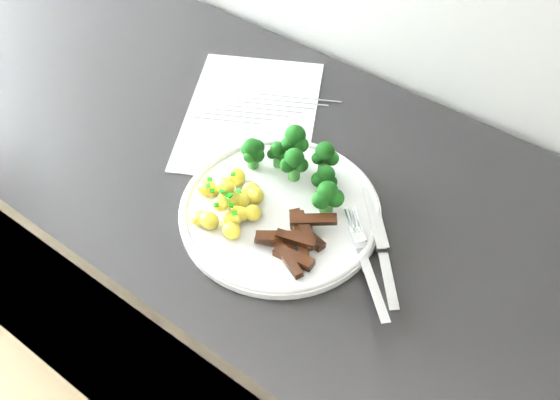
{
  "coord_description": "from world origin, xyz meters",
  "views": [
    {
      "loc": [
        0.32,
        1.17,
        1.55
      ],
      "look_at": [
        -0.02,
        1.63,
        0.9
      ],
      "focal_mm": 39.72,
      "sensor_mm": 36.0,
      "label": 1
    }
  ],
  "objects_px": {
    "recipe_paper": "(251,114)",
    "beef_strips": "(296,239)",
    "plate": "(280,210)",
    "knife": "(384,260)",
    "potatoes": "(232,202)",
    "broccoli": "(301,163)",
    "fork": "(367,267)",
    "counter": "(263,311)"
  },
  "relations": [
    {
      "from": "counter",
      "to": "recipe_paper",
      "type": "distance_m",
      "value": 0.45
    },
    {
      "from": "recipe_paper",
      "to": "plate",
      "type": "xyz_separation_m",
      "value": [
        0.17,
        -0.14,
        0.01
      ]
    },
    {
      "from": "broccoli",
      "to": "knife",
      "type": "xyz_separation_m",
      "value": [
        0.17,
        -0.05,
        -0.04
      ]
    },
    {
      "from": "potatoes",
      "to": "knife",
      "type": "xyz_separation_m",
      "value": [
        0.22,
        0.05,
        -0.01
      ]
    },
    {
      "from": "knife",
      "to": "plate",
      "type": "bearing_deg",
      "value": -175.89
    },
    {
      "from": "broccoli",
      "to": "beef_strips",
      "type": "distance_m",
      "value": 0.12
    },
    {
      "from": "plate",
      "to": "potatoes",
      "type": "relative_size",
      "value": 2.51
    },
    {
      "from": "potatoes",
      "to": "fork",
      "type": "bearing_deg",
      "value": 5.87
    },
    {
      "from": "plate",
      "to": "fork",
      "type": "height_order",
      "value": "fork"
    },
    {
      "from": "plate",
      "to": "knife",
      "type": "distance_m",
      "value": 0.16
    },
    {
      "from": "counter",
      "to": "knife",
      "type": "bearing_deg",
      "value": -10.33
    },
    {
      "from": "recipe_paper",
      "to": "beef_strips",
      "type": "distance_m",
      "value": 0.29
    },
    {
      "from": "recipe_paper",
      "to": "beef_strips",
      "type": "xyz_separation_m",
      "value": [
        0.22,
        -0.18,
        0.02
      ]
    },
    {
      "from": "recipe_paper",
      "to": "counter",
      "type": "bearing_deg",
      "value": -47.22
    },
    {
      "from": "plate",
      "to": "knife",
      "type": "xyz_separation_m",
      "value": [
        0.16,
        0.01,
        0.0
      ]
    },
    {
      "from": "counter",
      "to": "fork",
      "type": "xyz_separation_m",
      "value": [
        0.24,
        -0.07,
        0.45
      ]
    },
    {
      "from": "potatoes",
      "to": "knife",
      "type": "bearing_deg",
      "value": 12.93
    },
    {
      "from": "broccoli",
      "to": "knife",
      "type": "height_order",
      "value": "broccoli"
    },
    {
      "from": "plate",
      "to": "beef_strips",
      "type": "distance_m",
      "value": 0.07
    },
    {
      "from": "fork",
      "to": "beef_strips",
      "type": "bearing_deg",
      "value": -169.05
    },
    {
      "from": "plate",
      "to": "knife",
      "type": "height_order",
      "value": "knife"
    },
    {
      "from": "broccoli",
      "to": "potatoes",
      "type": "xyz_separation_m",
      "value": [
        -0.05,
        -0.1,
        -0.03
      ]
    },
    {
      "from": "broccoli",
      "to": "fork",
      "type": "xyz_separation_m",
      "value": [
        0.16,
        -0.08,
        -0.03
      ]
    },
    {
      "from": "broccoli",
      "to": "knife",
      "type": "relative_size",
      "value": 1.11
    },
    {
      "from": "broccoli",
      "to": "fork",
      "type": "relative_size",
      "value": 1.27
    },
    {
      "from": "recipe_paper",
      "to": "potatoes",
      "type": "xyz_separation_m",
      "value": [
        0.11,
        -0.18,
        0.02
      ]
    },
    {
      "from": "recipe_paper",
      "to": "plate",
      "type": "distance_m",
      "value": 0.22
    },
    {
      "from": "beef_strips",
      "to": "knife",
      "type": "relative_size",
      "value": 0.68
    },
    {
      "from": "potatoes",
      "to": "fork",
      "type": "height_order",
      "value": "potatoes"
    },
    {
      "from": "recipe_paper",
      "to": "beef_strips",
      "type": "relative_size",
      "value": 3.26
    },
    {
      "from": "recipe_paper",
      "to": "knife",
      "type": "relative_size",
      "value": 2.23
    },
    {
      "from": "recipe_paper",
      "to": "potatoes",
      "type": "distance_m",
      "value": 0.21
    },
    {
      "from": "broccoli",
      "to": "plate",
      "type": "bearing_deg",
      "value": -81.98
    },
    {
      "from": "recipe_paper",
      "to": "broccoli",
      "type": "height_order",
      "value": "broccoli"
    },
    {
      "from": "recipe_paper",
      "to": "knife",
      "type": "xyz_separation_m",
      "value": [
        0.33,
        -0.13,
        0.01
      ]
    },
    {
      "from": "plate",
      "to": "recipe_paper",
      "type": "bearing_deg",
      "value": 139.08
    },
    {
      "from": "knife",
      "to": "potatoes",
      "type": "bearing_deg",
      "value": -167.07
    },
    {
      "from": "counter",
      "to": "recipe_paper",
      "type": "relative_size",
      "value": 6.31
    },
    {
      "from": "recipe_paper",
      "to": "plate",
      "type": "relative_size",
      "value": 1.27
    },
    {
      "from": "fork",
      "to": "knife",
      "type": "relative_size",
      "value": 0.87
    },
    {
      "from": "beef_strips",
      "to": "fork",
      "type": "distance_m",
      "value": 0.1
    },
    {
      "from": "counter",
      "to": "knife",
      "type": "distance_m",
      "value": 0.51
    }
  ]
}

